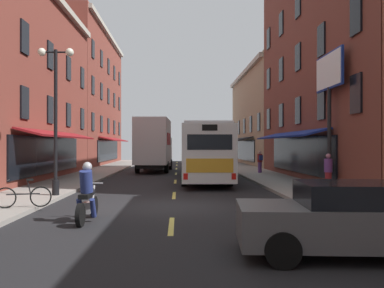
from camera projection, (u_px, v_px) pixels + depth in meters
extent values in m
cube|color=black|center=(173.00, 207.00, 14.22)|extent=(34.80, 80.00, 0.10)
cube|color=#DBCC4C|center=(171.00, 226.00, 10.73)|extent=(0.14, 2.40, 0.01)
cube|color=#DBCC4C|center=(174.00, 195.00, 17.22)|extent=(0.14, 2.40, 0.01)
cube|color=#DBCC4C|center=(175.00, 182.00, 23.72)|extent=(0.14, 2.40, 0.01)
cube|color=#DBCC4C|center=(176.00, 174.00, 30.22)|extent=(0.14, 2.40, 0.01)
cube|color=#DBCC4C|center=(176.00, 169.00, 36.71)|extent=(0.14, 2.40, 0.01)
cube|color=#DBCC4C|center=(177.00, 165.00, 43.21)|extent=(0.14, 2.40, 0.01)
cube|color=#DBCC4C|center=(177.00, 162.00, 49.70)|extent=(0.14, 2.40, 0.01)
cube|color=gray|center=(2.00, 205.00, 14.03)|extent=(3.00, 80.00, 0.14)
cube|color=gray|center=(340.00, 203.00, 14.42)|extent=(3.00, 80.00, 0.14)
cube|color=black|center=(50.00, 155.00, 23.98)|extent=(0.10, 12.00, 2.10)
cube|color=maroon|center=(62.00, 134.00, 24.01)|extent=(1.38, 11.20, 0.44)
cube|color=black|center=(25.00, 103.00, 19.99)|extent=(0.10, 1.00, 1.60)
cube|color=black|center=(50.00, 110.00, 23.99)|extent=(0.10, 1.00, 1.60)
cube|color=black|center=(69.00, 115.00, 27.98)|extent=(0.10, 1.00, 1.60)
cube|color=black|center=(82.00, 119.00, 31.98)|extent=(0.10, 1.00, 1.60)
cube|color=black|center=(25.00, 38.00, 20.00)|extent=(0.10, 1.00, 1.60)
cube|color=black|center=(50.00, 55.00, 24.00)|extent=(0.10, 1.00, 1.60)
cube|color=black|center=(69.00, 68.00, 27.99)|extent=(0.10, 1.00, 1.60)
cube|color=black|center=(82.00, 78.00, 31.99)|extent=(0.10, 1.00, 1.60)
cube|color=brown|center=(71.00, 99.00, 43.85)|extent=(8.00, 19.90, 14.25)
cube|color=#B2AD9E|center=(109.00, 36.00, 44.00)|extent=(0.44, 19.40, 0.40)
cube|color=black|center=(109.00, 150.00, 43.97)|extent=(0.10, 12.00, 2.10)
cube|color=maroon|center=(115.00, 139.00, 44.00)|extent=(1.38, 11.20, 0.44)
cube|color=black|center=(93.00, 122.00, 35.98)|extent=(0.10, 1.00, 1.60)
cube|color=black|center=(102.00, 124.00, 39.98)|extent=(0.10, 1.00, 1.60)
cube|color=black|center=(109.00, 126.00, 43.98)|extent=(0.10, 1.00, 1.60)
cube|color=black|center=(114.00, 127.00, 47.97)|extent=(0.10, 1.00, 1.60)
cube|color=black|center=(119.00, 129.00, 51.97)|extent=(0.10, 1.00, 1.60)
cube|color=black|center=(93.00, 85.00, 35.99)|extent=(0.10, 1.00, 1.60)
cube|color=black|center=(102.00, 91.00, 39.99)|extent=(0.10, 1.00, 1.60)
cube|color=black|center=(109.00, 96.00, 43.98)|extent=(0.10, 1.00, 1.60)
cube|color=black|center=(114.00, 100.00, 47.98)|extent=(0.10, 1.00, 1.60)
cube|color=black|center=(119.00, 104.00, 51.98)|extent=(0.10, 1.00, 1.60)
cube|color=black|center=(93.00, 49.00, 36.00)|extent=(0.10, 1.00, 1.60)
cube|color=black|center=(102.00, 59.00, 40.00)|extent=(0.10, 1.00, 1.60)
cube|color=black|center=(109.00, 67.00, 43.99)|extent=(0.10, 1.00, 1.60)
cube|color=black|center=(114.00, 73.00, 47.99)|extent=(0.10, 1.00, 1.60)
cube|color=black|center=(119.00, 79.00, 51.99)|extent=(0.10, 1.00, 1.60)
cube|color=brown|center=(364.00, 50.00, 24.62)|extent=(8.00, 19.90, 15.74)
cube|color=black|center=(298.00, 155.00, 24.47)|extent=(0.10, 12.00, 2.10)
cube|color=navy|center=(286.00, 135.00, 24.45)|extent=(1.38, 11.20, 0.44)
cube|color=black|center=(356.00, 94.00, 16.48)|extent=(0.10, 1.00, 1.60)
cube|color=black|center=(321.00, 104.00, 20.47)|extent=(0.10, 1.00, 1.60)
cube|color=black|center=(298.00, 111.00, 24.47)|extent=(0.10, 1.00, 1.60)
cube|color=black|center=(281.00, 115.00, 28.47)|extent=(0.10, 1.00, 1.60)
cube|color=black|center=(269.00, 119.00, 32.47)|extent=(0.10, 1.00, 1.60)
cube|color=black|center=(356.00, 15.00, 16.49)|extent=(0.10, 1.00, 1.60)
cube|color=black|center=(321.00, 40.00, 20.48)|extent=(0.10, 1.00, 1.60)
cube|color=black|center=(298.00, 57.00, 24.48)|extent=(0.10, 1.00, 1.60)
cube|color=black|center=(281.00, 70.00, 28.48)|extent=(0.10, 1.00, 1.60)
cube|color=black|center=(269.00, 79.00, 32.48)|extent=(0.10, 1.00, 1.60)
cube|color=black|center=(298.00, 4.00, 24.49)|extent=(0.10, 1.00, 1.60)
cube|color=black|center=(281.00, 24.00, 28.49)|extent=(0.10, 1.00, 1.60)
cube|color=black|center=(269.00, 39.00, 32.48)|extent=(0.10, 1.00, 1.60)
cube|color=#9E8466|center=(281.00, 118.00, 44.60)|extent=(8.00, 19.90, 10.23)
cube|color=#B2AD9E|center=(244.00, 74.00, 44.47)|extent=(0.44, 19.40, 0.40)
cube|color=black|center=(244.00, 150.00, 44.45)|extent=(0.10, 12.00, 2.10)
cube|color=black|center=(238.00, 139.00, 44.43)|extent=(1.38, 11.20, 0.44)
cube|color=black|center=(259.00, 122.00, 36.47)|extent=(0.10, 1.00, 1.60)
cube|color=black|center=(251.00, 124.00, 40.46)|extent=(0.10, 1.00, 1.60)
cube|color=black|center=(244.00, 126.00, 44.46)|extent=(0.10, 1.00, 1.60)
cube|color=black|center=(239.00, 128.00, 48.46)|extent=(0.10, 1.00, 1.60)
cube|color=black|center=(234.00, 129.00, 52.46)|extent=(0.10, 1.00, 1.60)
cylinder|color=black|center=(329.00, 138.00, 18.56)|extent=(0.18, 0.18, 4.62)
cylinder|color=black|center=(329.00, 186.00, 18.56)|extent=(0.40, 0.40, 0.24)
cube|color=navy|center=(329.00, 71.00, 18.57)|extent=(0.10, 3.11, 1.66)
cube|color=white|center=(328.00, 71.00, 18.57)|extent=(0.04, 2.95, 1.50)
cube|color=white|center=(331.00, 71.00, 18.57)|extent=(0.04, 2.95, 1.50)
cube|color=white|center=(204.00, 151.00, 24.44)|extent=(2.80, 11.85, 2.79)
cube|color=silver|center=(204.00, 127.00, 24.45)|extent=(2.58, 10.65, 0.16)
cube|color=black|center=(204.00, 148.00, 24.74)|extent=(2.79, 9.45, 0.96)
cube|color=#19723F|center=(204.00, 171.00, 24.44)|extent=(2.82, 11.45, 0.36)
cube|color=black|center=(201.00, 147.00, 30.31)|extent=(2.25, 0.17, 1.10)
cube|color=black|center=(210.00, 142.00, 18.59)|extent=(2.05, 0.16, 0.70)
cube|color=gold|center=(210.00, 166.00, 18.57)|extent=(2.15, 0.15, 0.64)
cube|color=black|center=(210.00, 128.00, 18.58)|extent=(0.70, 0.11, 0.28)
cube|color=red|center=(186.00, 176.00, 18.55)|extent=(0.20, 0.08, 0.28)
cube|color=red|center=(234.00, 176.00, 18.57)|extent=(0.20, 0.08, 0.28)
cylinder|color=black|center=(185.00, 168.00, 28.33)|extent=(0.32, 1.01, 1.00)
cylinder|color=black|center=(219.00, 168.00, 28.36)|extent=(0.32, 1.01, 1.00)
cylinder|color=black|center=(184.00, 177.00, 21.03)|extent=(0.32, 1.01, 1.00)
cylinder|color=black|center=(230.00, 177.00, 21.05)|extent=(0.32, 1.01, 1.00)
cube|color=white|center=(158.00, 152.00, 35.58)|extent=(2.40, 2.43, 2.40)
cube|color=black|center=(159.00, 142.00, 36.71)|extent=(2.00, 0.19, 0.80)
cube|color=silver|center=(153.00, 141.00, 31.58)|extent=(2.64, 5.76, 3.44)
cube|color=maroon|center=(169.00, 139.00, 31.57)|extent=(0.20, 3.40, 0.90)
cube|color=black|center=(155.00, 165.00, 32.74)|extent=(2.22, 7.67, 0.24)
cylinder|color=black|center=(145.00, 164.00, 35.39)|extent=(0.32, 0.91, 0.90)
cylinder|color=black|center=(170.00, 164.00, 35.37)|extent=(0.32, 0.91, 0.90)
cylinder|color=black|center=(137.00, 167.00, 30.74)|extent=(0.32, 0.91, 0.90)
cylinder|color=black|center=(167.00, 167.00, 30.72)|extent=(0.32, 0.91, 0.90)
cube|color=#515154|center=(355.00, 225.00, 7.78)|extent=(4.55, 2.15, 0.74)
cube|color=black|center=(364.00, 195.00, 7.77)|extent=(2.51, 1.82, 0.46)
cylinder|color=black|center=(283.00, 250.00, 7.01)|extent=(0.66, 0.27, 0.64)
cylinder|color=black|center=(269.00, 230.00, 8.70)|extent=(0.66, 0.27, 0.64)
cube|color=maroon|center=(162.00, 159.00, 44.56)|extent=(1.90, 4.35, 0.74)
cube|color=black|center=(162.00, 153.00, 44.39)|extent=(1.70, 2.36, 0.52)
cube|color=red|center=(153.00, 157.00, 42.42)|extent=(0.20, 0.06, 0.14)
cube|color=red|center=(167.00, 157.00, 42.44)|extent=(0.20, 0.06, 0.14)
cylinder|color=black|center=(155.00, 161.00, 46.01)|extent=(0.23, 0.64, 0.64)
cylinder|color=black|center=(170.00, 161.00, 46.03)|extent=(0.23, 0.64, 0.64)
cylinder|color=black|center=(153.00, 162.00, 43.10)|extent=(0.23, 0.64, 0.64)
cylinder|color=black|center=(169.00, 162.00, 43.12)|extent=(0.23, 0.64, 0.64)
cylinder|color=black|center=(94.00, 207.00, 12.03)|extent=(0.12, 0.62, 0.62)
cylinder|color=black|center=(80.00, 215.00, 10.58)|extent=(0.14, 0.62, 0.62)
cylinder|color=#B2B2B7|center=(93.00, 197.00, 11.91)|extent=(0.08, 0.33, 0.68)
ellipsoid|color=black|center=(89.00, 192.00, 11.49)|extent=(0.34, 0.57, 0.28)
cube|color=black|center=(86.00, 196.00, 11.09)|extent=(0.28, 0.57, 0.12)
cube|color=#B2B2B7|center=(88.00, 207.00, 11.31)|extent=(0.25, 0.41, 0.30)
cylinder|color=#B2B2B7|center=(92.00, 183.00, 11.82)|extent=(0.62, 0.06, 0.04)
cylinder|color=navy|center=(86.00, 181.00, 11.16)|extent=(0.36, 0.47, 0.66)
sphere|color=#B2B2B7|center=(87.00, 167.00, 11.27)|extent=(0.26, 0.26, 0.26)
cylinder|color=navy|center=(80.00, 208.00, 11.19)|extent=(0.15, 0.36, 0.56)
cylinder|color=navy|center=(93.00, 208.00, 11.19)|extent=(0.15, 0.36, 0.56)
torus|color=black|center=(5.00, 198.00, 12.80)|extent=(0.66, 0.20, 0.66)
torus|color=black|center=(41.00, 197.00, 13.09)|extent=(0.66, 0.20, 0.66)
cylinder|color=black|center=(23.00, 194.00, 12.94)|extent=(0.98, 0.28, 0.04)
cylinder|color=black|center=(29.00, 188.00, 12.99)|extent=(0.14, 0.07, 0.50)
cube|color=black|center=(30.00, 180.00, 13.00)|extent=(0.22, 0.16, 0.06)
cylinder|color=black|center=(8.00, 180.00, 12.82)|extent=(0.14, 0.47, 0.03)
cylinder|color=#66387F|center=(260.00, 167.00, 29.41)|extent=(0.28, 0.28, 0.76)
cylinder|color=maroon|center=(260.00, 158.00, 29.41)|extent=(0.36, 0.36, 0.59)
sphere|color=tan|center=(260.00, 152.00, 29.41)|extent=(0.21, 0.21, 0.21)
cube|color=navy|center=(261.00, 158.00, 29.18)|extent=(0.28, 0.19, 0.36)
cylinder|color=maroon|center=(328.00, 181.00, 18.20)|extent=(0.28, 0.28, 0.78)
cylinder|color=#66387F|center=(328.00, 165.00, 18.20)|extent=(0.36, 0.36, 0.60)
sphere|color=#B06F83|center=(328.00, 156.00, 18.21)|extent=(0.21, 0.21, 0.21)
cylinder|color=black|center=(56.00, 122.00, 16.21)|extent=(0.14, 0.14, 5.78)
cylinder|color=black|center=(56.00, 187.00, 16.20)|extent=(0.28, 0.28, 0.60)
cylinder|color=black|center=(56.00, 52.00, 16.22)|extent=(1.10, 0.07, 0.07)
sphere|color=white|center=(42.00, 52.00, 16.20)|extent=(0.32, 0.32, 0.32)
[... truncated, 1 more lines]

